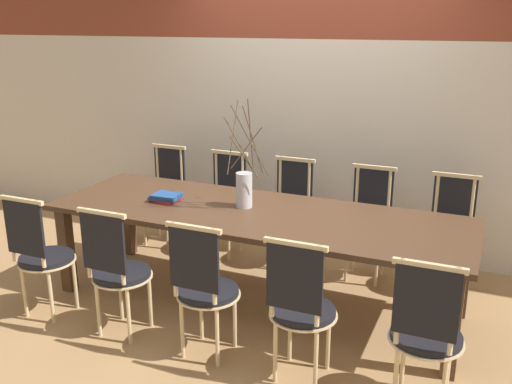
{
  "coord_description": "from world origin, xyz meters",
  "views": [
    {
      "loc": [
        1.59,
        -3.65,
        2.1
      ],
      "look_at": [
        0.0,
        0.0,
        0.89
      ],
      "focal_mm": 40.0,
      "sensor_mm": 36.0,
      "label": 1
    }
  ],
  "objects": [
    {
      "name": "chair_far_leftend",
      "position": [
        -1.32,
        0.81,
        0.5
      ],
      "size": [
        0.41,
        0.41,
        0.94
      ],
      "rotation": [
        0.0,
        0.0,
        3.14
      ],
      "color": "black",
      "rests_on": "ground_plane"
    },
    {
      "name": "chair_near_rightend",
      "position": [
        1.34,
        -0.81,
        0.5
      ],
      "size": [
        0.41,
        0.41,
        0.94
      ],
      "color": "black",
      "rests_on": "ground_plane"
    },
    {
      "name": "chair_near_center",
      "position": [
        -0.0,
        -0.81,
        0.5
      ],
      "size": [
        0.41,
        0.41,
        0.94
      ],
      "color": "black",
      "rests_on": "ground_plane"
    },
    {
      "name": "wall_rear",
      "position": [
        0.0,
        1.33,
        1.6
      ],
      "size": [
        12.0,
        0.06,
        3.2
      ],
      "color": "beige",
      "rests_on": "ground_plane"
    },
    {
      "name": "book_stack",
      "position": [
        -0.74,
        -0.05,
        0.77
      ],
      "size": [
        0.24,
        0.2,
        0.06
      ],
      "color": "maroon",
      "rests_on": "dining_table"
    },
    {
      "name": "chair_near_right",
      "position": [
        0.64,
        -0.81,
        0.5
      ],
      "size": [
        0.41,
        0.41,
        0.94
      ],
      "color": "black",
      "rests_on": "ground_plane"
    },
    {
      "name": "chair_far_rightend",
      "position": [
        1.31,
        0.81,
        0.5
      ],
      "size": [
        0.41,
        0.41,
        0.94
      ],
      "rotation": [
        0.0,
        0.0,
        3.14
      ],
      "color": "black",
      "rests_on": "ground_plane"
    },
    {
      "name": "vase_centerpiece",
      "position": [
        -0.12,
        0.06,
        0.89
      ],
      "size": [
        0.36,
        0.36,
        0.82
      ],
      "color": "silver",
      "rests_on": "dining_table"
    },
    {
      "name": "chair_far_left",
      "position": [
        -0.67,
        0.81,
        0.5
      ],
      "size": [
        0.41,
        0.41,
        0.94
      ],
      "rotation": [
        0.0,
        0.0,
        3.14
      ],
      "color": "black",
      "rests_on": "ground_plane"
    },
    {
      "name": "chair_near_leftend",
      "position": [
        -1.33,
        -0.81,
        0.5
      ],
      "size": [
        0.41,
        0.41,
        0.94
      ],
      "color": "black",
      "rests_on": "ground_plane"
    },
    {
      "name": "ground_plane",
      "position": [
        0.0,
        0.0,
        0.0
      ],
      "size": [
        16.0,
        16.0,
        0.0
      ],
      "primitive_type": "plane",
      "color": "#A87F51"
    },
    {
      "name": "chair_far_right",
      "position": [
        0.67,
        0.81,
        0.5
      ],
      "size": [
        0.41,
        0.41,
        0.94
      ],
      "rotation": [
        0.0,
        0.0,
        3.14
      ],
      "color": "black",
      "rests_on": "ground_plane"
    },
    {
      "name": "dining_table",
      "position": [
        0.0,
        0.0,
        0.67
      ],
      "size": [
        3.13,
        1.03,
        0.74
      ],
      "color": "#4C3321",
      "rests_on": "ground_plane"
    },
    {
      "name": "chair_far_center",
      "position": [
        -0.03,
        0.81,
        0.5
      ],
      "size": [
        0.41,
        0.41,
        0.94
      ],
      "rotation": [
        0.0,
        0.0,
        3.14
      ],
      "color": "black",
      "rests_on": "ground_plane"
    },
    {
      "name": "chair_near_left",
      "position": [
        -0.67,
        -0.81,
        0.5
      ],
      "size": [
        0.41,
        0.41,
        0.94
      ],
      "color": "black",
      "rests_on": "ground_plane"
    }
  ]
}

